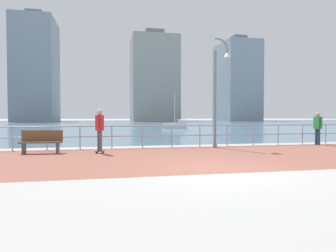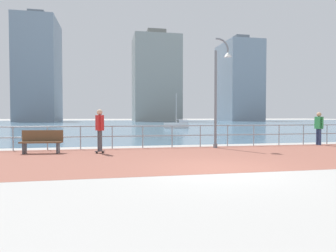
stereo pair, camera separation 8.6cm
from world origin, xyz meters
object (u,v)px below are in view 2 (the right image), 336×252
at_px(lamppost, 219,87).
at_px(sailboat_teal, 177,125).
at_px(skateboarder, 100,127).
at_px(park_bench, 42,141).
at_px(bystander, 319,126).

relative_size(lamppost, sailboat_teal, 1.22).
xyz_separation_m(skateboarder, sailboat_teal, (8.53, 23.09, -0.66)).
height_order(park_bench, sailboat_teal, sailboat_teal).
relative_size(skateboarder, park_bench, 1.08).
xyz_separation_m(skateboarder, park_bench, (-2.28, 0.44, -0.58)).
height_order(lamppost, park_bench, lamppost).
bearing_deg(bystander, sailboat_teal, 96.34).
bearing_deg(park_bench, skateboarder, -10.95).
relative_size(park_bench, sailboat_teal, 0.39).
xyz_separation_m(lamppost, bystander, (5.53, 0.32, -1.84)).
distance_m(bystander, park_bench, 13.26).
xyz_separation_m(bystander, park_bench, (-13.22, -0.87, -0.52)).
distance_m(lamppost, bystander, 5.84).
bearing_deg(bystander, park_bench, -176.22).
height_order(skateboarder, bystander, skateboarder).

